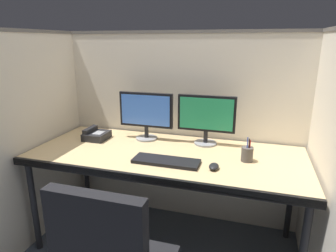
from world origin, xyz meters
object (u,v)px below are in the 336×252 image
desk_phone (96,135)px  keyboard_main (166,161)px  pen_cup (247,154)px  desk (165,160)px  monitor_right (206,117)px  computer_mouse (214,166)px  monitor_left (146,113)px

desk_phone → keyboard_main: bearing=-23.3°
pen_cup → desk: bearing=-177.9°
desk → monitor_right: (0.23, 0.27, 0.27)m
monitor_right → keyboard_main: monitor_right is taller
desk → computer_mouse: computer_mouse is taller
keyboard_main → monitor_left: bearing=125.5°
monitor_left → computer_mouse: (0.60, -0.41, -0.20)m
monitor_left → monitor_right: size_ratio=1.00×
keyboard_main → desk_phone: (-0.68, 0.29, 0.02)m
monitor_right → desk_phone: (-0.86, -0.14, -0.18)m
monitor_right → pen_cup: monitor_right is taller
monitor_right → computer_mouse: 0.49m
monitor_right → desk_phone: 0.89m
keyboard_main → pen_cup: 0.53m
keyboard_main → desk_phone: 0.74m
desk → pen_cup: size_ratio=11.50×
monitor_left → keyboard_main: size_ratio=1.00×
monitor_left → monitor_right: 0.47m
desk → desk_phone: (-0.62, 0.13, 0.08)m
desk → monitor_right: bearing=48.8°
keyboard_main → desk_phone: bearing=156.7°
desk → monitor_left: size_ratio=4.42×
desk → pen_cup: (0.55, 0.02, 0.10)m
computer_mouse → pen_cup: 0.27m
desk → monitor_right: monitor_right is taller
keyboard_main → computer_mouse: bearing=-1.1°
monitor_right → keyboard_main: (-0.18, -0.43, -0.20)m
monitor_left → pen_cup: (0.79, -0.23, -0.17)m
monitor_right → desk_phone: bearing=-170.9°
monitor_right → desk_phone: monitor_right is taller
pen_cup → desk_phone: pen_cup is taller
desk → desk_phone: size_ratio=10.00×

